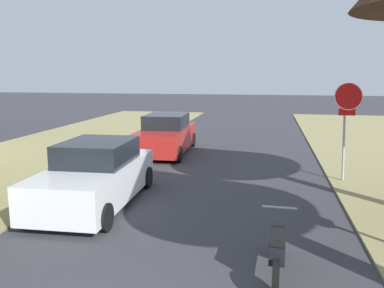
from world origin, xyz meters
The scene contains 4 objects.
stop_sign_far centered at (3.99, 9.64, 2.17)m, with size 0.82×0.61×2.94m.
parked_sedan_white centered at (-2.47, 6.29, 0.72)m, with size 2.06×4.45×1.57m.
parked_sedan_red centered at (-2.42, 13.05, 0.72)m, with size 2.06×4.45×1.57m.
parked_motorcycle centered at (1.93, 3.36, 0.48)m, with size 0.60×2.05×0.97m.
Camera 1 is at (1.73, -2.86, 3.24)m, focal length 37.76 mm.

